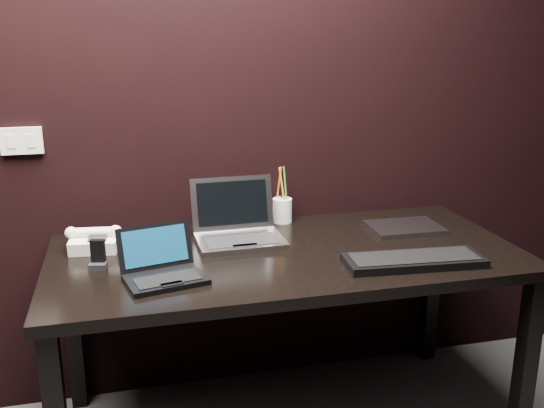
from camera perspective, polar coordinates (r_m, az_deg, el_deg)
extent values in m
plane|color=black|center=(2.43, -8.09, 10.78)|extent=(4.00, 0.00, 4.00)
cube|color=silver|center=(2.45, -22.52, 5.52)|extent=(0.15, 0.02, 0.10)
cube|color=silver|center=(2.45, -23.36, 5.41)|extent=(0.03, 0.01, 0.05)
cube|color=silver|center=(2.44, -21.74, 5.55)|extent=(0.03, 0.01, 0.05)
cube|color=black|center=(2.23, 1.36, -4.92)|extent=(1.70, 0.80, 0.04)
cube|color=black|center=(2.43, 22.75, -13.95)|extent=(0.06, 0.06, 0.70)
cube|color=black|center=(2.64, -18.20, -11.07)|extent=(0.06, 0.06, 0.70)
cube|color=black|center=(2.95, 14.72, -7.76)|extent=(0.06, 0.06, 0.70)
cube|color=black|center=(1.98, -9.97, -7.01)|extent=(0.28, 0.22, 0.02)
cube|color=black|center=(1.96, -9.81, -6.96)|extent=(0.22, 0.14, 0.00)
cube|color=black|center=(1.92, -9.41, -7.44)|extent=(0.07, 0.04, 0.00)
cube|color=black|center=(2.05, -10.96, -3.90)|extent=(0.25, 0.11, 0.14)
cube|color=#092A44|center=(2.04, -10.92, -3.90)|extent=(0.22, 0.08, 0.12)
cube|color=#A4A3A9|center=(2.29, -3.00, -3.51)|extent=(0.33, 0.24, 0.02)
cube|color=black|center=(2.26, -2.85, -3.44)|extent=(0.27, 0.13, 0.00)
cube|color=gray|center=(2.20, -2.51, -3.95)|extent=(0.09, 0.04, 0.00)
cube|color=gray|center=(2.39, -3.76, 0.12)|extent=(0.32, 0.07, 0.20)
cube|color=black|center=(2.38, -3.74, 0.12)|extent=(0.28, 0.05, 0.16)
cube|color=black|center=(2.15, 13.20, -5.20)|extent=(0.49, 0.20, 0.03)
cube|color=black|center=(2.14, 13.23, -4.82)|extent=(0.44, 0.17, 0.00)
cube|color=#9B9AA0|center=(2.50, 12.36, -2.18)|extent=(0.29, 0.21, 0.02)
cube|color=white|center=(2.32, -16.34, -3.47)|extent=(0.19, 0.17, 0.07)
cylinder|color=silver|center=(2.30, -16.45, -2.57)|extent=(0.16, 0.05, 0.03)
sphere|color=silver|center=(2.31, -18.38, -2.61)|extent=(0.05, 0.05, 0.05)
sphere|color=white|center=(2.28, -14.51, -2.52)|extent=(0.05, 0.05, 0.05)
cube|color=black|center=(2.27, -16.10, -3.10)|extent=(0.07, 0.05, 0.01)
cube|color=black|center=(2.14, -16.05, -4.51)|extent=(0.05, 0.03, 0.10)
cube|color=black|center=(2.14, -16.06, -5.63)|extent=(0.06, 0.05, 0.02)
cylinder|color=white|center=(2.53, 0.97, -0.60)|extent=(0.09, 0.09, 0.10)
cylinder|color=#EC5B16|center=(2.51, 0.66, 1.85)|extent=(0.02, 0.03, 0.15)
cylinder|color=#258928|center=(2.50, 1.25, 1.82)|extent=(0.02, 0.02, 0.15)
cylinder|color=black|center=(2.52, 0.96, 1.91)|extent=(0.01, 0.02, 0.15)
cylinder|color=orange|center=(2.49, 0.94, 1.77)|extent=(0.02, 0.03, 0.15)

